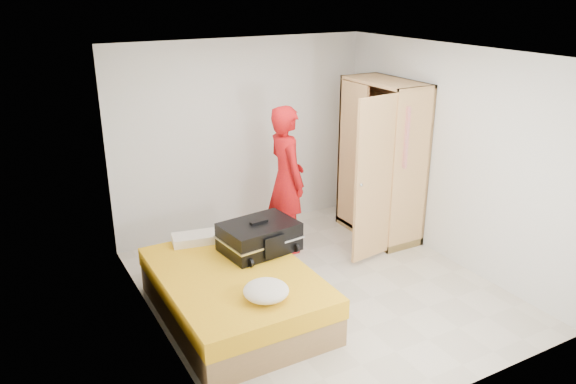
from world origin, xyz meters
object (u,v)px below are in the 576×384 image
wardrobe (381,165)px  suitcase (259,237)px  round_cushion (266,291)px  person (287,179)px  bed (235,293)px

wardrobe → suitcase: bearing=-164.9°
wardrobe → round_cushion: (-2.45, -1.49, -0.42)m
round_cushion → wardrobe: bearing=31.3°
suitcase → round_cushion: bearing=-119.6°
person → suitcase: bearing=139.9°
suitcase → round_cushion: size_ratio=2.03×
bed → suitcase: bearing=36.3°
suitcase → wardrobe: bearing=8.4°
wardrobe → bed: bearing=-160.6°
person → suitcase: 1.17m
wardrobe → round_cushion: wardrobe is taller
person → suitcase: (-0.79, -0.82, -0.28)m
bed → round_cushion: 0.69m
bed → suitcase: suitcase is taller
bed → person: 1.82m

